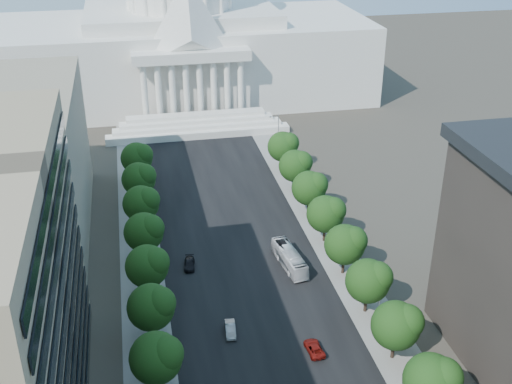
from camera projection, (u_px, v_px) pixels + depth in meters
road_asphalt at (232, 235)px, 133.08m from camera, size 30.00×260.00×0.01m
sidewalk_left at (140, 244)px, 129.67m from camera, size 8.00×260.00×0.02m
sidewalk_right at (320, 226)px, 136.50m from camera, size 8.00×260.00×0.02m
capitol at (182, 36)px, 207.31m from camera, size 120.00×56.00×73.00m
tree_l_d at (158, 357)px, 90.05m from camera, size 7.79×7.60×9.97m
tree_l_e at (153, 306)px, 100.56m from camera, size 7.79×7.60×9.97m
tree_l_f at (149, 265)px, 111.08m from camera, size 7.79×7.60×9.97m
tree_l_g at (145, 231)px, 121.60m from camera, size 7.79×7.60×9.97m
tree_l_h at (143, 203)px, 132.11m from camera, size 7.79×7.60×9.97m
tree_l_i at (140, 178)px, 142.63m from camera, size 7.79×7.60×9.97m
tree_l_j at (138, 157)px, 153.15m from camera, size 7.79×7.60×9.97m
tree_r_c at (434, 380)px, 86.00m from camera, size 7.79×7.60×9.97m
tree_r_d at (399, 324)px, 96.52m from camera, size 7.79×7.60×9.97m
tree_r_e at (370, 280)px, 107.04m from camera, size 7.79×7.60×9.97m
tree_r_f at (347, 243)px, 117.55m from camera, size 7.79×7.60×9.97m
tree_r_g at (327, 213)px, 128.07m from camera, size 7.79×7.60×9.97m
tree_r_h at (311, 187)px, 138.59m from camera, size 7.79×7.60×9.97m
tree_r_i at (297, 165)px, 149.10m from camera, size 7.79×7.60×9.97m
tree_r_j at (284, 146)px, 159.62m from camera, size 7.79×7.60×9.97m
streetlight_c at (378, 281)px, 107.77m from camera, size 2.61×0.44×9.00m
streetlight_d at (333, 212)px, 129.68m from camera, size 2.61×0.44×9.00m
streetlight_e at (300, 163)px, 151.59m from camera, size 2.61×0.44×9.00m
streetlight_f at (276, 126)px, 173.50m from camera, size 2.61×0.44×9.00m
car_silver at (230, 329)px, 104.39m from camera, size 2.05×4.80×1.54m
car_red at (314, 348)px, 100.31m from camera, size 2.63×5.16×1.39m
car_dark_b at (189, 264)px, 121.89m from camera, size 2.59×5.07×1.41m
city_bus at (289, 258)px, 121.78m from camera, size 4.46×12.79×3.49m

